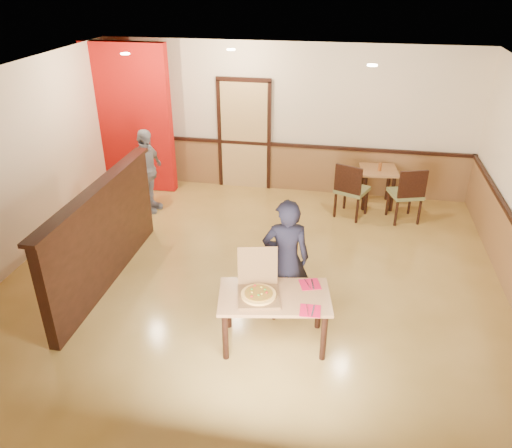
{
  "coord_description": "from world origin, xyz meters",
  "views": [
    {
      "loc": [
        1.13,
        -5.66,
        4.01
      ],
      "look_at": [
        0.07,
        0.0,
        0.99
      ],
      "focal_mm": 35.0,
      "sensor_mm": 36.0,
      "label": 1
    }
  ],
  "objects_px": {
    "condiment": "(380,167)",
    "passerby": "(147,171)",
    "main_table": "(274,303)",
    "diner": "(286,259)",
    "pizza_box": "(258,291)",
    "side_table": "(378,178)",
    "side_chair_right": "(407,193)",
    "side_chair_left": "(351,188)",
    "diner_chair": "(284,274)"
  },
  "relations": [
    {
      "from": "side_chair_right",
      "to": "side_table",
      "type": "bearing_deg",
      "value": -70.44
    },
    {
      "from": "side_table",
      "to": "diner",
      "type": "height_order",
      "value": "diner"
    },
    {
      "from": "side_chair_left",
      "to": "pizza_box",
      "type": "bearing_deg",
      "value": 97.03
    },
    {
      "from": "diner_chair",
      "to": "condiment",
      "type": "height_order",
      "value": "diner_chair"
    },
    {
      "from": "diner",
      "to": "side_chair_right",
      "type": "bearing_deg",
      "value": -131.44
    },
    {
      "from": "main_table",
      "to": "side_chair_right",
      "type": "height_order",
      "value": "side_chair_right"
    },
    {
      "from": "diner",
      "to": "side_chair_left",
      "type": "bearing_deg",
      "value": -115.63
    },
    {
      "from": "side_table",
      "to": "pizza_box",
      "type": "distance_m",
      "value": 4.42
    },
    {
      "from": "main_table",
      "to": "condiment",
      "type": "distance_m",
      "value": 4.26
    },
    {
      "from": "condiment",
      "to": "side_chair_left",
      "type": "bearing_deg",
      "value": -131.76
    },
    {
      "from": "diner_chair",
      "to": "side_table",
      "type": "distance_m",
      "value": 3.63
    },
    {
      "from": "diner_chair",
      "to": "side_chair_right",
      "type": "distance_m",
      "value": 3.28
    },
    {
      "from": "side_table",
      "to": "diner",
      "type": "bearing_deg",
      "value": -109.16
    },
    {
      "from": "side_chair_left",
      "to": "main_table",
      "type": "bearing_deg",
      "value": 99.66
    },
    {
      "from": "side_table",
      "to": "diner",
      "type": "distance_m",
      "value": 3.76
    },
    {
      "from": "diner_chair",
      "to": "passerby",
      "type": "xyz_separation_m",
      "value": [
        -2.76,
        2.4,
        0.26
      ]
    },
    {
      "from": "main_table",
      "to": "passerby",
      "type": "height_order",
      "value": "passerby"
    },
    {
      "from": "main_table",
      "to": "side_chair_right",
      "type": "relative_size",
      "value": 1.36
    },
    {
      "from": "diner",
      "to": "pizza_box",
      "type": "bearing_deg",
      "value": 58.53
    },
    {
      "from": "side_chair_right",
      "to": "passerby",
      "type": "bearing_deg",
      "value": -12.92
    },
    {
      "from": "main_table",
      "to": "diner_chair",
      "type": "bearing_deg",
      "value": 79.36
    },
    {
      "from": "main_table",
      "to": "diner",
      "type": "height_order",
      "value": "diner"
    },
    {
      "from": "diner_chair",
      "to": "side_chair_right",
      "type": "xyz_separation_m",
      "value": [
        1.74,
        2.78,
        0.06
      ]
    },
    {
      "from": "pizza_box",
      "to": "condiment",
      "type": "height_order",
      "value": "pizza_box"
    },
    {
      "from": "diner",
      "to": "main_table",
      "type": "bearing_deg",
      "value": 74.01
    },
    {
      "from": "side_chair_right",
      "to": "main_table",
      "type": "bearing_deg",
      "value": 45.75
    },
    {
      "from": "side_chair_right",
      "to": "pizza_box",
      "type": "bearing_deg",
      "value": 43.67
    },
    {
      "from": "side_table",
      "to": "passerby",
      "type": "height_order",
      "value": "passerby"
    },
    {
      "from": "side_chair_left",
      "to": "pizza_box",
      "type": "height_order",
      "value": "pizza_box"
    },
    {
      "from": "diner_chair",
      "to": "main_table",
      "type": "bearing_deg",
      "value": -113.93
    },
    {
      "from": "condiment",
      "to": "side_chair_right",
      "type": "bearing_deg",
      "value": -49.71
    },
    {
      "from": "side_chair_right",
      "to": "condiment",
      "type": "height_order",
      "value": "side_chair_right"
    },
    {
      "from": "pizza_box",
      "to": "side_table",
      "type": "bearing_deg",
      "value": 57.89
    },
    {
      "from": "side_table",
      "to": "condiment",
      "type": "relative_size",
      "value": 4.95
    },
    {
      "from": "diner_chair",
      "to": "side_chair_left",
      "type": "bearing_deg",
      "value": 50.9
    },
    {
      "from": "diner",
      "to": "pizza_box",
      "type": "relative_size",
      "value": 2.54
    },
    {
      "from": "side_table",
      "to": "pizza_box",
      "type": "xyz_separation_m",
      "value": [
        -1.46,
        -4.16,
        0.2
      ]
    },
    {
      "from": "condiment",
      "to": "passerby",
      "type": "bearing_deg",
      "value": -167.11
    },
    {
      "from": "diner_chair",
      "to": "passerby",
      "type": "distance_m",
      "value": 3.67
    },
    {
      "from": "diner_chair",
      "to": "condiment",
      "type": "distance_m",
      "value": 3.58
    },
    {
      "from": "side_chair_right",
      "to": "condiment",
      "type": "xyz_separation_m",
      "value": [
        -0.46,
        0.55,
        0.23
      ]
    },
    {
      "from": "side_table",
      "to": "pizza_box",
      "type": "bearing_deg",
      "value": -109.32
    },
    {
      "from": "side_chair_left",
      "to": "passerby",
      "type": "height_order",
      "value": "passerby"
    },
    {
      "from": "main_table",
      "to": "side_chair_left",
      "type": "relative_size",
      "value": 1.35
    },
    {
      "from": "side_chair_left",
      "to": "side_chair_right",
      "type": "xyz_separation_m",
      "value": [
        0.95,
        -0.0,
        -0.0
      ]
    },
    {
      "from": "diner_chair",
      "to": "passerby",
      "type": "relative_size",
      "value": 0.6
    },
    {
      "from": "side_chair_left",
      "to": "side_chair_right",
      "type": "distance_m",
      "value": 0.95
    },
    {
      "from": "side_chair_right",
      "to": "passerby",
      "type": "xyz_separation_m",
      "value": [
        -4.51,
        -0.38,
        0.21
      ]
    },
    {
      "from": "passerby",
      "to": "pizza_box",
      "type": "xyz_separation_m",
      "value": [
        2.58,
        -3.16,
        -0.02
      ]
    },
    {
      "from": "main_table",
      "to": "condiment",
      "type": "height_order",
      "value": "condiment"
    }
  ]
}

